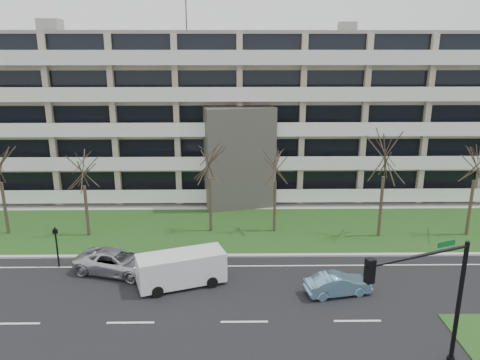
{
  "coord_description": "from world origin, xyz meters",
  "views": [
    {
      "loc": [
        -0.53,
        -21.63,
        14.02
      ],
      "look_at": [
        -0.09,
        10.0,
        4.93
      ],
      "focal_mm": 35.0,
      "sensor_mm": 36.0,
      "label": 1
    }
  ],
  "objects_px": {
    "traffic_signal": "(430,291)",
    "pedestrian_signal": "(56,242)",
    "white_van": "(182,266)",
    "silver_pickup": "(117,262)",
    "blue_sedan": "(338,284)"
  },
  "relations": [
    {
      "from": "white_van",
      "to": "traffic_signal",
      "type": "distance_m",
      "value": 14.33
    },
    {
      "from": "silver_pickup",
      "to": "blue_sedan",
      "type": "bearing_deg",
      "value": -85.67
    },
    {
      "from": "pedestrian_signal",
      "to": "blue_sedan",
      "type": "bearing_deg",
      "value": 0.77
    },
    {
      "from": "blue_sedan",
      "to": "white_van",
      "type": "height_order",
      "value": "white_van"
    },
    {
      "from": "silver_pickup",
      "to": "pedestrian_signal",
      "type": "relative_size",
      "value": 1.93
    },
    {
      "from": "traffic_signal",
      "to": "pedestrian_signal",
      "type": "distance_m",
      "value": 22.62
    },
    {
      "from": "blue_sedan",
      "to": "pedestrian_signal",
      "type": "relative_size",
      "value": 1.38
    },
    {
      "from": "silver_pickup",
      "to": "white_van",
      "type": "relative_size",
      "value": 0.97
    },
    {
      "from": "pedestrian_signal",
      "to": "traffic_signal",
      "type": "bearing_deg",
      "value": -15.39
    },
    {
      "from": "traffic_signal",
      "to": "pedestrian_signal",
      "type": "xyz_separation_m",
      "value": [
        -19.84,
        10.63,
        -2.27
      ]
    },
    {
      "from": "traffic_signal",
      "to": "pedestrian_signal",
      "type": "bearing_deg",
      "value": 130.33
    },
    {
      "from": "silver_pickup",
      "to": "blue_sedan",
      "type": "distance_m",
      "value": 13.85
    },
    {
      "from": "traffic_signal",
      "to": "silver_pickup",
      "type": "bearing_deg",
      "value": 126.7
    },
    {
      "from": "silver_pickup",
      "to": "pedestrian_signal",
      "type": "bearing_deg",
      "value": 94.72
    },
    {
      "from": "white_van",
      "to": "pedestrian_signal",
      "type": "distance_m",
      "value": 8.78
    }
  ]
}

